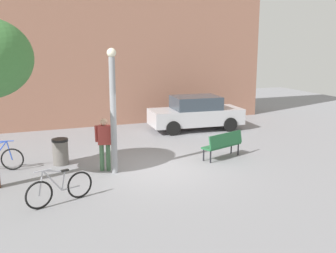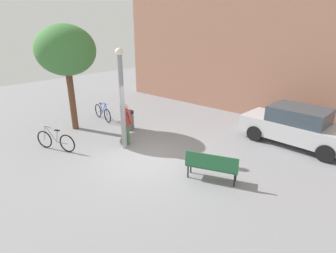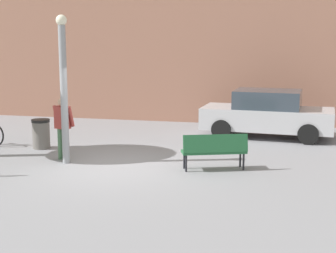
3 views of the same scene
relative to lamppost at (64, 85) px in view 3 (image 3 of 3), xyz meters
The scene contains 7 objects.
ground_plane 2.47m from the lamppost, ahead, with size 36.00×36.00×0.00m, color gray.
building_facade 8.55m from the lamppost, 80.40° to the left, with size 16.63×2.00×9.15m, color #9E6B56.
lamppost is the anchor object (origin of this frame).
person_by_lamppost 1.17m from the lamppost, 123.29° to the left, with size 0.63×0.39×1.67m.
park_bench 4.17m from the lamppost, ahead, with size 1.67×0.99×0.92m.
parked_car_silver 6.99m from the lamppost, 43.72° to the left, with size 4.31×2.06×1.55m.
trash_bin 2.64m from the lamppost, 134.53° to the left, with size 0.54×0.54×0.87m.
Camera 3 is at (4.20, -11.96, 3.27)m, focal length 54.57 mm.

